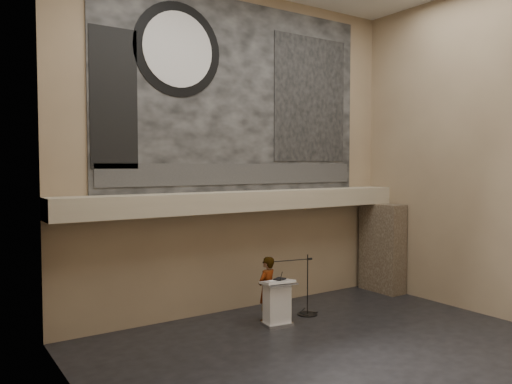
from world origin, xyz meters
TOP-DOWN VIEW (x-y plane):
  - floor at (0.00, 0.00)m, footprint 10.00×10.00m
  - wall_back at (0.00, 4.00)m, footprint 10.00×0.02m
  - wall_left at (-5.00, 0.00)m, footprint 0.02×8.00m
  - wall_right at (5.00, 0.00)m, footprint 0.02×8.00m
  - soffit at (0.00, 3.60)m, footprint 10.00×0.80m
  - sprinkler_left at (-1.60, 3.55)m, footprint 0.04×0.04m
  - sprinkler_right at (1.90, 3.55)m, footprint 0.04×0.04m
  - banner at (0.00, 3.97)m, footprint 8.00×0.05m
  - banner_text_strip at (0.00, 3.93)m, footprint 7.76×0.02m
  - banner_clock_rim at (-1.80, 3.93)m, footprint 2.30×0.02m
  - banner_clock_face at (-1.80, 3.91)m, footprint 1.84×0.02m
  - banner_building_print at (2.40, 3.93)m, footprint 2.60×0.02m
  - banner_brick_print at (-3.40, 3.93)m, footprint 1.10×0.02m
  - stone_pier at (4.65, 3.15)m, footprint 0.60×1.40m
  - lectern at (-0.02, 2.25)m, footprint 0.81×0.62m
  - binder at (0.07, 2.27)m, footprint 0.34×0.31m
  - papers at (-0.12, 2.22)m, footprint 0.20×0.28m
  - speaker_person at (-0.02, 2.67)m, footprint 0.68×0.56m
  - mic_stand at (1.11, 2.53)m, footprint 1.48×0.54m

SIDE VIEW (x-z plane):
  - floor at x=0.00m, z-range 0.00..0.00m
  - mic_stand at x=1.11m, z-range -0.55..1.03m
  - lectern at x=-0.02m, z-range -0.02..1.12m
  - speaker_person at x=-0.02m, z-range 0.00..1.62m
  - papers at x=-0.12m, z-range 1.10..1.10m
  - binder at x=0.07m, z-range 1.10..1.14m
  - stone_pier at x=4.65m, z-range 0.00..2.70m
  - sprinkler_left at x=-1.60m, z-range 2.64..2.70m
  - sprinkler_right at x=1.90m, z-range 2.64..2.70m
  - soffit at x=0.00m, z-range 2.70..3.20m
  - banner_text_strip at x=0.00m, z-range 3.38..3.93m
  - wall_back at x=0.00m, z-range 0.00..8.50m
  - wall_left at x=-5.00m, z-range 0.00..8.50m
  - wall_right at x=5.00m, z-range 0.00..8.50m
  - banner_brick_print at x=-3.40m, z-range 3.80..7.00m
  - banner at x=0.00m, z-range 3.20..8.20m
  - banner_building_print at x=2.40m, z-range 4.00..7.60m
  - banner_clock_rim at x=-1.80m, z-range 5.55..7.85m
  - banner_clock_face at x=-1.80m, z-range 5.78..7.62m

